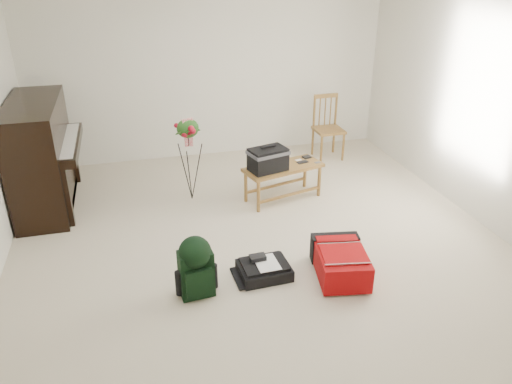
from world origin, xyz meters
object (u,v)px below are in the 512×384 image
object	(u,v)px
dining_chair	(328,128)
flower_stand	(190,160)
red_suitcase	(338,259)
black_duffel	(264,269)
green_backpack	(196,264)
piano	(42,158)
bench	(271,161)

from	to	relation	value
dining_chair	flower_stand	xyz separation A→B (m)	(-2.11, -0.87, 0.07)
dining_chair	red_suitcase	world-z (taller)	dining_chair
black_duffel	green_backpack	distance (m)	0.70
green_backpack	black_duffel	bearing A→B (deg)	5.62
black_duffel	flower_stand	bearing A→B (deg)	101.03
green_backpack	piano	bearing A→B (deg)	117.88
black_duffel	flower_stand	xyz separation A→B (m)	(-0.42, 1.77, 0.44)
bench	red_suitcase	bearing A→B (deg)	-98.31
dining_chair	bench	bearing A→B (deg)	-136.51
piano	black_duffel	size ratio (longest dim) A/B	3.13
piano	red_suitcase	distance (m)	3.55
bench	dining_chair	world-z (taller)	dining_chair
red_suitcase	black_duffel	xyz separation A→B (m)	(-0.68, 0.13, -0.08)
piano	red_suitcase	bearing A→B (deg)	-38.42
red_suitcase	green_backpack	size ratio (longest dim) A/B	1.25
black_duffel	flower_stand	size ratio (longest dim) A/B	0.46
dining_chair	piano	bearing A→B (deg)	-171.91
black_duffel	dining_chair	bearing A→B (deg)	55.04
green_backpack	flower_stand	xyz separation A→B (m)	(0.22, 1.90, 0.19)
red_suitcase	green_backpack	xyz separation A→B (m)	(-1.33, 0.01, 0.17)
dining_chair	red_suitcase	size ratio (longest dim) A/B	1.25
piano	black_duffel	bearing A→B (deg)	-44.77
red_suitcase	green_backpack	distance (m)	1.34
piano	red_suitcase	size ratio (longest dim) A/B	2.07
dining_chair	black_duffel	xyz separation A→B (m)	(-1.69, -2.64, -0.37)
red_suitcase	dining_chair	bearing A→B (deg)	80.20
green_backpack	flower_stand	size ratio (longest dim) A/B	0.55
dining_chair	flower_stand	world-z (taller)	flower_stand
flower_stand	piano	bearing A→B (deg)	157.06
bench	flower_stand	distance (m)	0.97
bench	green_backpack	distance (m)	1.99
red_suitcase	black_duffel	bearing A→B (deg)	179.27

